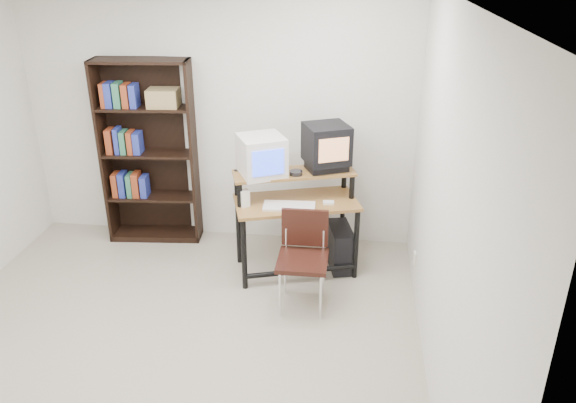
# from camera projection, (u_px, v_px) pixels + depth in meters

# --- Properties ---
(floor) EXTENTS (4.00, 4.00, 0.01)m
(floor) POSITION_uv_depth(u_px,v_px,m) (167.00, 349.00, 4.42)
(floor) COLOR #AAA18D
(floor) RESTS_ON ground
(back_wall) EXTENTS (4.00, 0.01, 2.60)m
(back_wall) POSITION_uv_depth(u_px,v_px,m) (218.00, 119.00, 5.70)
(back_wall) COLOR silver
(back_wall) RESTS_ON floor
(right_wall) EXTENTS (0.01, 4.00, 2.60)m
(right_wall) POSITION_uv_depth(u_px,v_px,m) (445.00, 213.00, 3.66)
(right_wall) COLOR silver
(right_wall) RESTS_ON floor
(computer_desk) EXTENTS (1.25, 0.88, 0.98)m
(computer_desk) POSITION_uv_depth(u_px,v_px,m) (296.00, 205.00, 5.26)
(computer_desk) COLOR olive
(computer_desk) RESTS_ON floor
(crt_monitor) EXTENTS (0.52, 0.52, 0.37)m
(crt_monitor) POSITION_uv_depth(u_px,v_px,m) (262.00, 156.00, 5.11)
(crt_monitor) COLOR silver
(crt_monitor) RESTS_ON computer_desk
(vcr) EXTENTS (0.44, 0.39, 0.08)m
(vcr) POSITION_uv_depth(u_px,v_px,m) (326.00, 167.00, 5.26)
(vcr) COLOR black
(vcr) RESTS_ON computer_desk
(crt_tv) EXTENTS (0.50, 0.49, 0.36)m
(crt_tv) POSITION_uv_depth(u_px,v_px,m) (327.00, 144.00, 5.19)
(crt_tv) COLOR black
(crt_tv) RESTS_ON vcr
(cd_spindle) EXTENTS (0.15, 0.15, 0.05)m
(cd_spindle) POSITION_uv_depth(u_px,v_px,m) (296.00, 174.00, 5.14)
(cd_spindle) COLOR #26262B
(cd_spindle) RESTS_ON computer_desk
(keyboard) EXTENTS (0.48, 0.23, 0.03)m
(keyboard) POSITION_uv_depth(u_px,v_px,m) (289.00, 207.00, 5.09)
(keyboard) COLOR silver
(keyboard) RESTS_ON computer_desk
(mousepad) EXTENTS (0.26, 0.24, 0.01)m
(mousepad) POSITION_uv_depth(u_px,v_px,m) (330.00, 204.00, 5.18)
(mousepad) COLOR black
(mousepad) RESTS_ON computer_desk
(mouse) EXTENTS (0.11, 0.07, 0.03)m
(mouse) POSITION_uv_depth(u_px,v_px,m) (328.00, 203.00, 5.16)
(mouse) COLOR white
(mouse) RESTS_ON mousepad
(desk_speaker) EXTENTS (0.11, 0.11, 0.17)m
(desk_speaker) POSITION_uv_depth(u_px,v_px,m) (245.00, 199.00, 5.08)
(desk_speaker) COLOR silver
(desk_speaker) RESTS_ON computer_desk
(pc_tower) EXTENTS (0.30, 0.48, 0.42)m
(pc_tower) POSITION_uv_depth(u_px,v_px,m) (340.00, 247.00, 5.50)
(pc_tower) COLOR black
(pc_tower) RESTS_ON floor
(school_chair) EXTENTS (0.42, 0.42, 0.85)m
(school_chair) POSITION_uv_depth(u_px,v_px,m) (303.00, 250.00, 4.80)
(school_chair) COLOR black
(school_chair) RESTS_ON floor
(bookshelf) EXTENTS (0.98, 0.40, 1.91)m
(bookshelf) POSITION_uv_depth(u_px,v_px,m) (149.00, 151.00, 5.78)
(bookshelf) COLOR black
(bookshelf) RESTS_ON floor
(wall_outlet) EXTENTS (0.02, 0.08, 0.12)m
(wall_outlet) POSITION_uv_depth(u_px,v_px,m) (414.00, 258.00, 5.12)
(wall_outlet) COLOR beige
(wall_outlet) RESTS_ON right_wall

